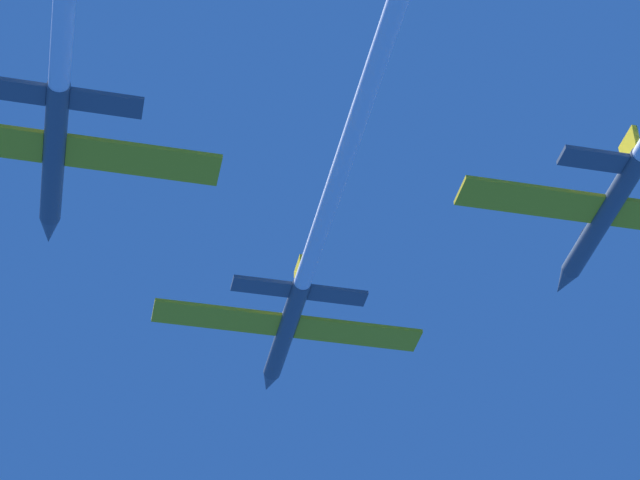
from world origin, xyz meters
The scene contains 2 objects.
jet_lead centered at (-0.08, -12.99, 0.85)m, with size 19.86×50.17×3.29m.
jet_left_wing centered at (-17.64, -30.95, -0.81)m, with size 19.86×49.56×3.29m.
Camera 1 is at (-13.80, -78.57, -51.73)m, focal length 71.87 mm.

